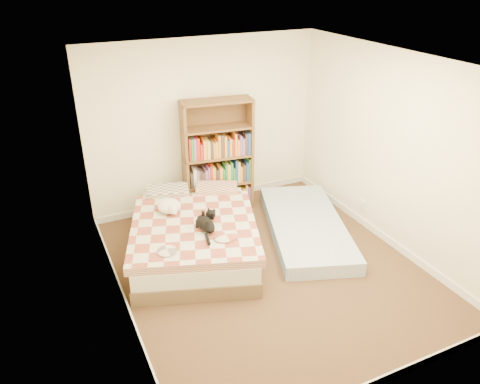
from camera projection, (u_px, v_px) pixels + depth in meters
name	position (u px, v px, depth m)	size (l,w,h in m)	color
room	(270.00, 181.00, 5.25)	(3.51, 4.01, 2.51)	#4E3221
bed	(194.00, 233.00, 6.03)	(2.05, 2.44, 0.56)	brown
bookshelf	(218.00, 171.00, 6.96)	(1.06, 0.47, 1.69)	brown
floor_mattress	(306.00, 226.00, 6.49)	(0.97, 2.16, 0.19)	#7998CA
black_cat	(205.00, 223.00, 5.66)	(0.39, 0.68, 0.15)	black
white_dog	(170.00, 206.00, 6.01)	(0.44, 0.45, 0.16)	white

